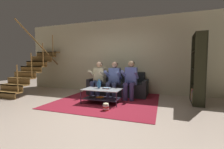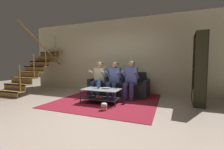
# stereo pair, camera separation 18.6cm
# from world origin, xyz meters

# --- Properties ---
(ground) EXTENTS (16.80, 16.80, 0.00)m
(ground) POSITION_xyz_m (0.00, 0.00, 0.00)
(ground) COLOR #BDA997
(back_partition) EXTENTS (8.40, 0.12, 2.90)m
(back_partition) POSITION_xyz_m (0.00, 2.46, 1.45)
(back_partition) COLOR beige
(back_partition) RESTS_ON ground
(staircase_run) EXTENTS (1.08, 2.26, 2.59)m
(staircase_run) POSITION_xyz_m (-3.17, 1.13, 0.95)
(staircase_run) COLOR olive
(staircase_run) RESTS_ON ground
(couch) EXTENTS (2.12, 0.90, 0.83)m
(couch) POSITION_xyz_m (0.20, 1.87, 0.29)
(couch) COLOR #222629
(couch) RESTS_ON ground
(person_seated_left) EXTENTS (0.50, 0.58, 1.22)m
(person_seated_left) POSITION_xyz_m (-0.37, 1.34, 0.67)
(person_seated_left) COLOR navy
(person_seated_left) RESTS_ON ground
(person_seated_middle) EXTENTS (0.50, 0.58, 1.21)m
(person_seated_middle) POSITION_xyz_m (0.20, 1.34, 0.67)
(person_seated_middle) COLOR #3A4267
(person_seated_middle) RESTS_ON ground
(person_seated_right) EXTENTS (0.50, 0.58, 1.24)m
(person_seated_right) POSITION_xyz_m (0.77, 1.35, 0.68)
(person_seated_right) COLOR #3C3969
(person_seated_right) RESTS_ON ground
(coffee_table) EXTENTS (1.09, 0.60, 0.42)m
(coffee_table) POSITION_xyz_m (0.10, 0.55, 0.28)
(coffee_table) COLOR #B1B7B9
(coffee_table) RESTS_ON ground
(area_rug) EXTENTS (3.00, 3.28, 0.01)m
(area_rug) POSITION_xyz_m (0.15, 1.09, 0.01)
(area_rug) COLOR maroon
(area_rug) RESTS_ON ground
(vase) EXTENTS (0.12, 0.12, 0.27)m
(vase) POSITION_xyz_m (-0.02, 0.62, 0.54)
(vase) COLOR #2B5B8D
(vase) RESTS_ON coffee_table
(book_stack) EXTENTS (0.24, 0.19, 0.03)m
(book_stack) POSITION_xyz_m (0.22, 0.65, 0.43)
(book_stack) COLOR red
(book_stack) RESTS_ON coffee_table
(bookshelf) EXTENTS (0.35, 0.95, 1.98)m
(bookshelf) POSITION_xyz_m (2.74, 1.46, 0.69)
(bookshelf) COLOR black
(bookshelf) RESTS_ON ground
(popcorn_tub) EXTENTS (0.15, 0.15, 0.19)m
(popcorn_tub) POSITION_xyz_m (0.47, -0.06, 0.10)
(popcorn_tub) COLOR red
(popcorn_tub) RESTS_ON ground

